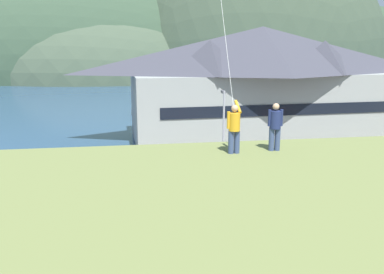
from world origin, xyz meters
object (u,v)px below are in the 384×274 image
object	(u,v)px
parked_car_mid_row_center	(380,202)
person_companion	(275,125)
parked_car_lone_by_shed	(282,220)
parked_car_corner_spot	(329,173)
wharf_dock	(163,117)
parked_car_mid_row_near	(195,213)
parked_car_front_row_red	(77,220)
person_kite_flyer	(234,127)
harbor_lodge	(262,80)
moored_boat_wharfside	(140,112)
parked_car_back_row_left	(207,174)
parking_light_pole	(223,126)

from	to	relation	value
parked_car_mid_row_center	person_companion	world-z (taller)	person_companion
parked_car_lone_by_shed	parked_car_corner_spot	size ratio (longest dim) A/B	1.02
wharf_dock	parked_car_mid_row_near	distance (m)	34.82
parked_car_mid_row_near	parked_car_front_row_red	bearing A→B (deg)	-179.41
parked_car_corner_spot	person_kite_flyer	xyz separation A→B (m)	(-10.50, -12.53, 6.24)
harbor_lodge	parked_car_front_row_red	world-z (taller)	harbor_lodge
moored_boat_wharfside	person_kite_flyer	bearing A→B (deg)	-86.69
parked_car_mid_row_near	parked_car_lone_by_shed	bearing A→B (deg)	-19.86
parked_car_back_row_left	parked_car_mid_row_center	distance (m)	11.39
person_kite_flyer	parked_car_corner_spot	bearing A→B (deg)	50.03
parking_light_pole	person_companion	world-z (taller)	person_companion
parked_car_corner_spot	parked_car_front_row_red	bearing A→B (deg)	-161.84
parked_car_mid_row_near	parked_car_corner_spot	xyz separation A→B (m)	(10.77, 5.55, 0.00)
harbor_lodge	parked_car_mid_row_center	xyz separation A→B (m)	(0.31, -21.76, -5.37)
parked_car_mid_row_near	parked_car_mid_row_center	world-z (taller)	same
parked_car_back_row_left	parking_light_pole	bearing A→B (deg)	58.46
parked_car_front_row_red	person_kite_flyer	distance (m)	11.43
parked_car_back_row_left	person_companion	bearing A→B (deg)	-90.38
parked_car_back_row_left	parking_light_pole	distance (m)	4.59
wharf_dock	parking_light_pole	distance (m)	25.55
person_kite_flyer	parked_car_mid_row_near	bearing A→B (deg)	92.19
parked_car_lone_by_shed	parked_car_corner_spot	xyz separation A→B (m)	(6.34, 7.15, 0.00)
moored_boat_wharfside	parked_car_mid_row_near	size ratio (longest dim) A/B	1.34
parked_car_mid_row_near	parked_car_mid_row_center	distance (m)	11.06
parked_car_lone_by_shed	parked_car_back_row_left	world-z (taller)	same
parked_car_lone_by_shed	moored_boat_wharfside	bearing A→B (deg)	99.87
parked_car_lone_by_shed	parked_car_front_row_red	size ratio (longest dim) A/B	0.99
harbor_lodge	parked_car_back_row_left	xyz separation A→B (m)	(-8.84, -14.97, -5.37)
parked_car_back_row_left	person_kite_flyer	bearing A→B (deg)	-96.92
parked_car_mid_row_near	parking_light_pole	bearing A→B (deg)	68.57
harbor_lodge	parked_car_mid_row_near	size ratio (longest dim) A/B	6.94
parked_car_mid_row_near	parked_car_mid_row_center	size ratio (longest dim) A/B	1.02
parked_car_mid_row_near	parked_car_corner_spot	world-z (taller)	same
person_companion	parked_car_corner_spot	bearing A→B (deg)	54.14
parked_car_mid_row_near	parking_light_pole	size ratio (longest dim) A/B	0.65
parked_car_front_row_red	parked_car_back_row_left	bearing A→B (deg)	38.88
harbor_lodge	parking_light_pole	bearing A→B (deg)	-120.29
parked_car_back_row_left	parked_car_front_row_red	xyz separation A→B (m)	(-8.27, -6.67, 0.00)
parking_light_pole	person_kite_flyer	bearing A→B (deg)	-101.96
wharf_dock	harbor_lodge	bearing A→B (deg)	-53.40
moored_boat_wharfside	parked_car_mid_row_center	bearing A→B (deg)	-70.25
parked_car_lone_by_shed	person_kite_flyer	xyz separation A→B (m)	(-4.17, -5.38, 6.24)
parked_car_corner_spot	parked_car_front_row_red	size ratio (longest dim) A/B	0.97
parked_car_corner_spot	parked_car_lone_by_shed	bearing A→B (deg)	-131.55
person_kite_flyer	parked_car_front_row_red	bearing A→B (deg)	133.75
wharf_dock	moored_boat_wharfside	bearing A→B (deg)	145.98
parked_car_corner_spot	parking_light_pole	distance (m)	8.59
person_kite_flyer	moored_boat_wharfside	bearing A→B (deg)	93.31
parked_car_corner_spot	parked_car_mid_row_center	distance (m)	5.74
parked_car_front_row_red	parking_light_pole	size ratio (longest dim) A/B	0.66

